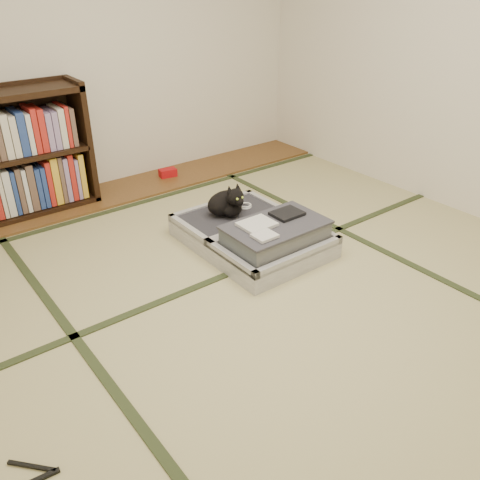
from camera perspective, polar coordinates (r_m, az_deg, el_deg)
floor at (r=2.92m, az=3.42°, el=-7.21°), size 4.50×4.50×0.00m
wood_strip at (r=4.43m, az=-13.69°, el=5.23°), size 4.00×0.50×0.02m
red_item at (r=4.65m, az=-8.11°, el=7.50°), size 0.16×0.11×0.07m
room_shell at (r=2.38m, az=4.52°, el=22.57°), size 4.50×4.50×4.50m
tatami_borders at (r=3.25m, az=-2.25°, el=-3.10°), size 4.00×4.50×0.01m
suitcase at (r=3.42m, az=1.80°, el=0.58°), size 0.73×0.98×0.29m
cat at (r=3.56m, az=-1.37°, el=4.20°), size 0.33×0.33×0.26m
cable_coil at (r=3.72m, az=0.57°, el=3.85°), size 0.10×0.10×0.02m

